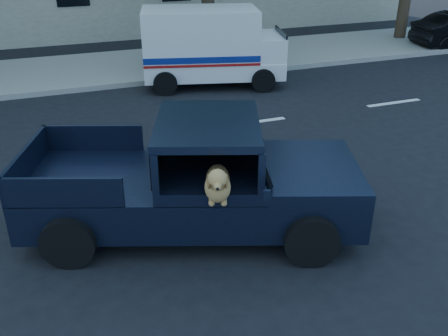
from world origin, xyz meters
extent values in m
plane|color=black|center=(0.00, 0.00, 0.00)|extent=(120.00, 120.00, 0.00)
cube|color=gray|center=(0.00, 9.20, 0.07)|extent=(60.00, 4.00, 0.15)
cube|color=black|center=(1.33, -0.37, 0.59)|extent=(5.25, 3.44, 0.62)
cube|color=black|center=(2.97, -0.97, 0.98)|extent=(1.97, 2.25, 0.15)
cube|color=black|center=(1.55, -0.45, 1.70)|extent=(1.99, 2.20, 0.11)
cube|color=black|center=(2.27, -0.71, 1.37)|extent=(0.78, 1.61, 0.53)
cube|color=black|center=(1.59, -0.92, 0.77)|extent=(0.66, 0.66, 0.36)
cube|color=black|center=(1.86, -1.82, 1.21)|extent=(0.10, 0.08, 0.15)
cube|color=silver|center=(4.15, 6.66, 0.51)|extent=(4.22, 2.69, 0.46)
cube|color=silver|center=(3.79, 6.76, 1.44)|extent=(3.50, 2.50, 1.39)
cube|color=silver|center=(5.63, 6.28, 1.07)|extent=(1.24, 1.87, 0.65)
cube|color=navy|center=(3.56, 5.89, 0.93)|extent=(3.06, 0.81, 0.17)
cube|color=#9E0F0F|center=(3.56, 5.89, 0.78)|extent=(3.06, 0.81, 0.07)
camera|label=1|loc=(-0.54, -6.70, 4.28)|focal=40.00mm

